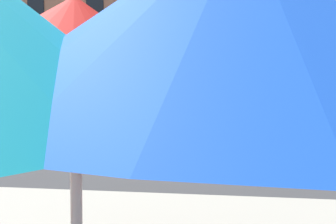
{
  "coord_description": "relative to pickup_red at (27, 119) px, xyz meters",
  "views": [
    {
      "loc": [
        1.36,
        -10.61,
        1.87
      ],
      "look_at": [
        -0.5,
        3.2,
        1.4
      ],
      "focal_mm": 35.22,
      "sensor_mm": 36.0,
      "label": 1
    }
  ],
  "objects": [
    {
      "name": "ground_plane",
      "position": [
        7.22,
        -3.7,
        -1.03
      ],
      "size": [
        120.0,
        120.0,
        0.0
      ],
      "primitive_type": "plane",
      "color": "#38383A"
    },
    {
      "name": "pickup_black",
      "position": [
        11.46,
        0.0,
        0.0
      ],
      "size": [
        5.1,
        2.12,
        2.2
      ],
      "color": "black",
      "rests_on": "ground"
    },
    {
      "name": "street_tree_left",
      "position": [
        -0.05,
        3.52,
        2.4
      ],
      "size": [
        2.93,
        2.93,
        4.98
      ],
      "color": "#4C3823",
      "rests_on": "ground"
    },
    {
      "name": "apartment_building",
      "position": [
        7.22,
        11.29,
        6.97
      ],
      "size": [
        38.64,
        12.08,
        16.0
      ],
      "color": "#A87056",
      "rests_on": "ground"
    },
    {
      "name": "patio_umbrella",
      "position": [
        7.88,
        -12.7,
        1.05
      ],
      "size": [
        3.5,
        3.5,
        2.4
      ],
      "color": "silver",
      "rests_on": "ground"
    },
    {
      "name": "sidewalk_far",
      "position": [
        7.22,
        3.1,
        -0.97
      ],
      "size": [
        56.0,
        3.6,
        0.12
      ],
      "primitive_type": "cube",
      "color": "gray",
      "rests_on": "ground"
    },
    {
      "name": "street_tree_middle",
      "position": [
        10.67,
        3.16,
        2.23
      ],
      "size": [
        2.08,
        2.08,
        4.44
      ],
      "color": "#4C3823",
      "rests_on": "ground"
    },
    {
      "name": "sedan_red",
      "position": [
        5.44,
        -0.0,
        -0.08
      ],
      "size": [
        4.4,
        1.98,
        1.78
      ],
      "color": "#B21E19",
      "rests_on": "ground"
    },
    {
      "name": "pickup_red",
      "position": [
        0.0,
        0.0,
        0.0
      ],
      "size": [
        5.1,
        2.12,
        2.2
      ],
      "color": "#B21E19",
      "rests_on": "ground"
    }
  ]
}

